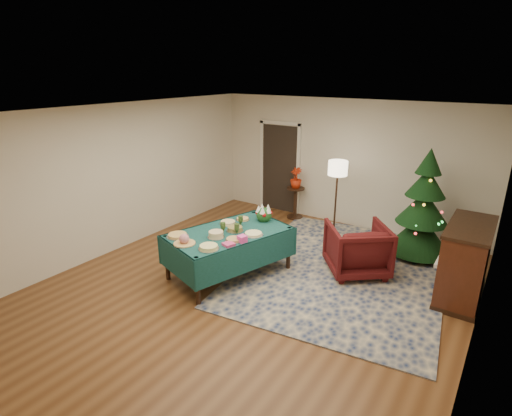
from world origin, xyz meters
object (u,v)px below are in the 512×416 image
Objects in this scene: armchair at (357,246)px; piano at (465,262)px; gift_box at (242,239)px; side_table at (295,203)px; potted_plant at (296,182)px; buffet_table at (229,240)px; christmas_tree at (423,209)px; floor_lamp at (338,173)px.

armchair is 0.71× the size of piano.
armchair is at bearing 47.87° from gift_box.
side_table is at bearing -78.37° from armchair.
piano reaches higher than potted_plant.
side_table is 4.03m from piano.
christmas_tree is (2.43, 2.51, 0.28)m from buffet_table.
armchair is 1.51m from christmas_tree.
side_table is at bearing -90.00° from potted_plant.
floor_lamp is at bearing 156.32° from piano.
piano reaches higher than armchair.
piano reaches higher than gift_box.
armchair is 1.59m from piano.
piano is (2.53, -1.11, -0.77)m from floor_lamp.
floor_lamp is 1.71m from christmas_tree.
gift_box is at bearing -26.02° from buffet_table.
potted_plant reaches higher than buffet_table.
gift_box is 0.09× the size of piano.
gift_box is 0.27× the size of potted_plant.
gift_box is at bearing -75.70° from side_table.
buffet_table is 3.02m from side_table.
gift_box reaches higher than side_table.
floor_lamp is at bearing -22.05° from potted_plant.
buffet_table is 2.34× the size of armchair.
gift_box is 3.37m from christmas_tree.
armchair is at bearing -53.16° from floor_lamp.
gift_box is at bearing -75.70° from potted_plant.
side_table is at bearing 157.95° from floor_lamp.
buffet_table is at bearing -82.46° from side_table.
buffet_table is at bearing -107.15° from floor_lamp.
piano is (1.58, 0.16, 0.09)m from armchair.
floor_lamp reaches higher than buffet_table.
floor_lamp is 1.35m from potted_plant.
potted_plant is at bearing 156.83° from piano.
potted_plant is 0.35× the size of piano.
buffet_table is 1.41× the size of floor_lamp.
floor_lamp is 3.40× the size of potted_plant.
floor_lamp reaches higher than side_table.
armchair is (1.31, 1.44, -0.34)m from gift_box.
side_table is 2.92m from christmas_tree.
buffet_table is 1.66× the size of piano.
christmas_tree is at bearing -9.61° from side_table.
gift_box is 0.17× the size of side_table.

